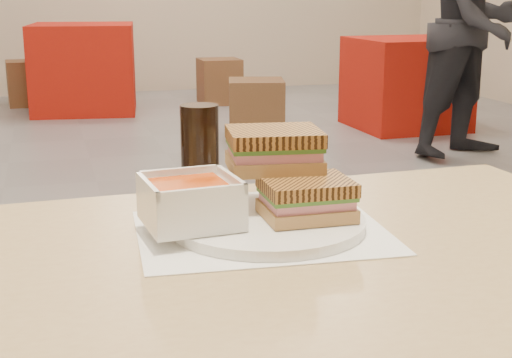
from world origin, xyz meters
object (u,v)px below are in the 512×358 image
object	(u,v)px
bg_table_1	(406,83)
bg_table_2	(84,68)
main_table	(222,358)
soup_bowl	(190,203)
bg_chair_1l	(256,110)
bg_chair_2l	(28,83)
bg_chair_2r	(220,81)
panini_lower	(306,198)
plate	(267,223)
cola_glass	(200,146)
patron_b	(480,24)
bg_chair_1r	(419,103)

from	to	relation	value
bg_table_1	bg_table_2	size ratio (longest dim) A/B	0.83
main_table	bg_table_2	size ratio (longest dim) A/B	1.26
soup_bowl	bg_chair_1l	xyz separation A→B (m)	(1.28, 4.15, -0.58)
bg_chair_2l	bg_chair_2r	size ratio (longest dim) A/B	0.98
soup_bowl	panini_lower	bearing A→B (deg)	-4.82
bg_table_1	bg_chair_2r	world-z (taller)	bg_table_1
plate	bg_table_1	bearing A→B (deg)	60.57
bg_table_2	bg_chair_2r	distance (m)	1.27
panini_lower	bg_table_1	distance (m)	4.96
main_table	cola_glass	xyz separation A→B (m)	(0.05, 0.37, 0.18)
bg_table_2	patron_b	xyz separation A→B (m)	(2.31, -2.54, 0.46)
cola_glass	bg_chair_1r	size ratio (longest dim) A/B	0.31
bg_chair_2r	patron_b	size ratio (longest dim) A/B	0.25
panini_lower	bg_chair_1r	distance (m)	4.92
bg_table_1	bg_table_2	xyz separation A→B (m)	(-2.36, 1.51, 0.04)
panini_lower	bg_table_2	size ratio (longest dim) A/B	0.12
plate	bg_chair_2r	size ratio (longest dim) A/B	0.62
bg_chair_1r	bg_chair_2l	distance (m)	3.60
bg_chair_2l	bg_chair_2r	xyz separation A→B (m)	(1.74, -0.39, 0.00)
bg_table_1	bg_chair_1r	xyz separation A→B (m)	(0.07, -0.09, -0.14)
plate	bg_chair_1l	bearing A→B (deg)	74.19
cola_glass	bg_chair_2l	xyz separation A→B (m)	(-0.38, 6.08, -0.61)
main_table	bg_chair_1l	distance (m)	4.48
bg_table_2	plate	bearing A→B (deg)	-90.74
bg_chair_2r	main_table	bearing A→B (deg)	-103.18
soup_bowl	bg_table_1	xyz separation A→B (m)	(2.53, 4.31, -0.45)
panini_lower	patron_b	distance (m)	4.04
soup_bowl	bg_chair_1l	bearing A→B (deg)	72.88
bg_table_2	panini_lower	bearing A→B (deg)	-90.25
panini_lower	cola_glass	bearing A→B (deg)	108.82
bg_chair_2l	patron_b	distance (m)	4.19
cola_glass	bg_table_1	distance (m)	4.78
soup_bowl	bg_chair_1l	size ratio (longest dim) A/B	0.27
plate	bg_chair_1r	size ratio (longest dim) A/B	0.61
cola_glass	bg_chair_2r	size ratio (longest dim) A/B	0.31
soup_bowl	bg_chair_2r	world-z (taller)	soup_bowl
bg_table_2	bg_chair_1l	xyz separation A→B (m)	(1.10, -1.67, -0.17)
soup_bowl	cola_glass	distance (m)	0.26
cola_glass	soup_bowl	bearing A→B (deg)	-104.55
panini_lower	cola_glass	world-z (taller)	cola_glass
bg_table_1	bg_table_2	distance (m)	2.80
bg_chair_1l	panini_lower	bearing A→B (deg)	-105.13
bg_chair_2r	bg_table_1	bearing A→B (deg)	-55.73
bg_chair_1r	bg_chair_2r	world-z (taller)	bg_chair_2r
bg_table_2	patron_b	distance (m)	3.47
bg_chair_2l	bg_table_2	bearing A→B (deg)	-45.54
bg_table_1	bg_chair_1r	size ratio (longest dim) A/B	1.88
bg_chair_2l	soup_bowl	bearing A→B (deg)	-87.16
patron_b	bg_table_2	bearing A→B (deg)	132.29
cola_glass	bg_chair_2l	bearing A→B (deg)	93.56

